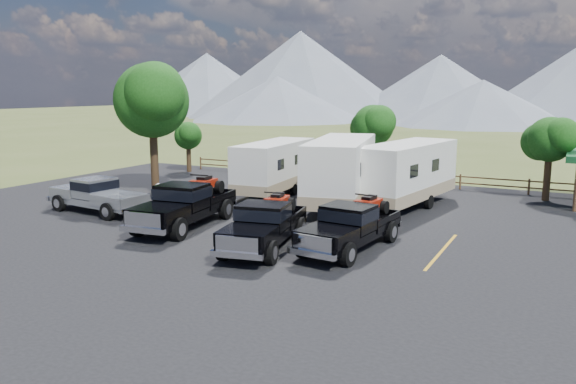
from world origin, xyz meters
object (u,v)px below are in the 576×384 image
at_px(rig_center, 265,223).
at_px(person_a, 159,203).
at_px(person_b, 190,207).
at_px(trailer_left, 275,167).
at_px(rig_left, 186,203).
at_px(trailer_center, 341,172).
at_px(pickup_silver, 97,195).
at_px(tree_big_nw, 152,100).
at_px(rig_right, 351,225).
at_px(trailer_right, 406,174).

height_order(rig_center, person_a, rig_center).
distance_m(person_a, person_b, 1.46).
bearing_deg(trailer_left, rig_left, -93.83).
relative_size(trailer_center, pickup_silver, 1.73).
height_order(pickup_silver, person_a, person_a).
bearing_deg(person_a, tree_big_nw, -81.31).
relative_size(trailer_left, trailer_center, 0.87).
height_order(trailer_left, trailer_center, trailer_center).
bearing_deg(rig_right, person_b, -177.78).
relative_size(trailer_center, trailer_right, 1.06).
height_order(rig_left, trailer_left, trailer_left).
bearing_deg(rig_right, person_a, -173.61).
bearing_deg(trailer_center, trailer_right, 15.16).
relative_size(rig_left, person_a, 3.56).
xyz_separation_m(rig_left, trailer_left, (-0.16, 8.81, 0.58)).
bearing_deg(person_b, pickup_silver, 133.79).
bearing_deg(person_b, trailer_left, 42.71).
relative_size(trailer_center, person_b, 6.51).
distance_m(rig_right, person_b, 8.19).
xyz_separation_m(trailer_center, pickup_silver, (-10.51, -6.89, -0.99)).
xyz_separation_m(rig_left, person_a, (-1.42, -0.15, -0.11)).
bearing_deg(person_a, trailer_right, -168.68).
distance_m(rig_center, trailer_center, 8.63).
distance_m(trailer_center, pickup_silver, 12.60).
distance_m(tree_big_nw, person_b, 10.38).
height_order(trailer_center, trailer_right, trailer_center).
bearing_deg(rig_right, tree_big_nw, 163.06).
height_order(rig_center, rig_right, rig_center).
distance_m(rig_left, rig_center, 5.15).
height_order(tree_big_nw, person_b, tree_big_nw).
xyz_separation_m(trailer_left, trailer_center, (4.85, -1.61, 0.25)).
height_order(rig_right, trailer_center, trailer_center).
xyz_separation_m(rig_right, person_b, (-8.17, 0.50, -0.16)).
bearing_deg(trailer_right, rig_center, -96.67).
xyz_separation_m(rig_center, person_a, (-6.38, 1.23, -0.01)).
height_order(trailer_left, person_b, trailer_left).
bearing_deg(person_a, trailer_center, -162.79).
distance_m(trailer_left, pickup_silver, 10.23).
height_order(trailer_right, pickup_silver, trailer_right).
relative_size(trailer_left, person_a, 4.73).
relative_size(rig_right, trailer_left, 0.68).
xyz_separation_m(rig_center, trailer_left, (-5.12, 10.19, 0.67)).
distance_m(rig_center, person_b, 5.39).
height_order(rig_left, trailer_right, trailer_right).
bearing_deg(rig_center, pickup_silver, 160.32).
bearing_deg(tree_big_nw, rig_right, -22.65).
relative_size(tree_big_nw, rig_center, 1.24).
bearing_deg(trailer_left, person_a, -102.88).
bearing_deg(trailer_left, rig_right, -51.93).
xyz_separation_m(tree_big_nw, rig_right, (15.28, -6.38, -4.59)).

